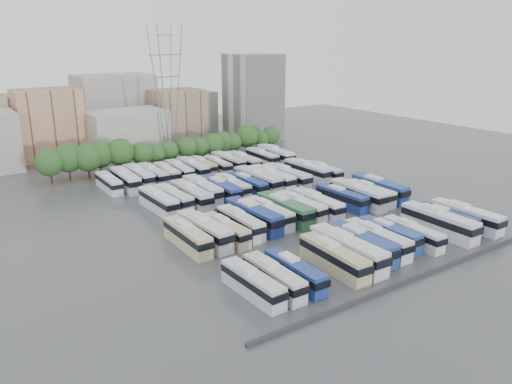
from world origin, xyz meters
TOP-DOWN VIEW (x-y plane):
  - ground at (0.00, 0.00)m, footprint 220.00×220.00m
  - parapet at (0.00, -33.00)m, footprint 56.00×0.50m
  - tree_line at (-4.02, 42.14)m, footprint 65.64×7.98m
  - city_buildings at (-7.46, 71.86)m, footprint 102.00×35.00m
  - apartment_tower at (34.00, 58.00)m, footprint 14.00×14.00m
  - electricity_pylon at (2.00, 50.00)m, footprint 9.00×6.91m
  - bus_r0_s0 at (-21.38, -24.30)m, footprint 2.73×11.20m
  - bus_r0_s1 at (-18.24, -24.45)m, footprint 2.58×11.24m
  - bus_r0_s2 at (-15.00, -24.70)m, footprint 2.50×10.98m
  - bus_r0_s4 at (-8.21, -24.65)m, footprint 3.35×12.66m
  - bus_r0_s5 at (-5.04, -24.07)m, footprint 3.29×13.77m
  - bus_r0_s6 at (-1.63, -23.31)m, footprint 3.16×12.85m
  - bus_r0_s7 at (1.69, -23.39)m, footprint 2.88×12.15m
  - bus_r0_s8 at (5.12, -22.76)m, footprint 2.56×11.19m
  - bus_r0_s9 at (8.32, -24.64)m, footprint 2.83×11.04m
  - bus_r0_s11 at (14.97, -24.48)m, footprint 3.08×13.62m
  - bus_r0_s12 at (18.10, -23.55)m, footprint 2.81×11.41m
  - bus_r0_s13 at (21.36, -25.11)m, footprint 2.88×12.76m
  - bus_r1_s0 at (-21.32, -6.39)m, footprint 2.71×12.15m
  - bus_r1_s1 at (-18.18, -5.90)m, footprint 3.44×13.18m
  - bus_r1_s2 at (-14.99, -7.02)m, footprint 2.95×11.29m
  - bus_r1_s3 at (-11.42, -5.87)m, footprint 2.78×11.77m
  - bus_r1_s4 at (-8.20, -4.87)m, footprint 3.40×13.49m
  - bus_r1_s5 at (-4.96, -4.76)m, footprint 2.63×12.02m
  - bus_r1_s6 at (-1.83, -5.13)m, footprint 3.09×13.20m
  - bus_r1_s7 at (1.69, -5.08)m, footprint 3.08×12.06m
  - bus_r1_s8 at (4.96, -5.93)m, footprint 3.07×12.60m
  - bus_r1_s10 at (11.45, -5.53)m, footprint 3.13×11.92m
  - bus_r1_s11 at (15.05, -6.16)m, footprint 3.16×13.39m
  - bus_r1_s12 at (18.19, -6.32)m, footprint 2.91×11.86m
  - bus_r1_s13 at (21.47, -5.76)m, footprint 3.12×13.27m
  - bus_r2_s1 at (-18.10, 11.77)m, footprint 3.01×12.47m
  - bus_r2_s2 at (-14.98, 12.04)m, footprint 3.10×12.09m
  - bus_r2_s3 at (-11.62, 11.27)m, footprint 2.99×13.17m
  - bus_r2_s4 at (-8.13, 13.30)m, footprint 3.32×13.17m
  - bus_r2_s5 at (-4.96, 11.48)m, footprint 3.14×12.70m
  - bus_r2_s6 at (-1.69, 12.55)m, footprint 3.07×11.90m
  - bus_r2_s7 at (1.73, 12.16)m, footprint 2.79×11.74m
  - bus_r2_s8 at (4.79, 12.78)m, footprint 3.43×13.73m
  - bus_r2_s9 at (8.03, 12.25)m, footprint 3.33×13.46m
  - bus_r2_s10 at (11.44, 11.50)m, footprint 3.40×13.59m
  - bus_r2_s12 at (18.31, 12.88)m, footprint 3.28×13.30m
  - bus_r2_s13 at (21.60, 11.17)m, footprint 2.95×11.36m
  - bus_r3_s0 at (-21.50, 29.44)m, footprint 2.45×11.13m
  - bus_r3_s1 at (-18.07, 29.06)m, footprint 3.09×12.81m
  - bus_r3_s2 at (-14.61, 30.42)m, footprint 2.88×12.49m
  - bus_r3_s3 at (-11.58, 29.95)m, footprint 3.05×12.29m
  - bus_r3_s4 at (-8.14, 30.03)m, footprint 3.01×11.34m
  - bus_r3_s5 at (-5.02, 30.10)m, footprint 3.08×11.81m
  - bus_r3_s6 at (-1.64, 30.02)m, footprint 2.85×12.36m
  - bus_r3_s7 at (1.55, 31.18)m, footprint 2.83×11.21m
  - bus_r3_s8 at (4.89, 29.88)m, footprint 2.84×10.92m
  - bus_r3_s9 at (8.29, 30.51)m, footprint 2.94×12.42m
  - bus_r3_s10 at (11.45, 28.66)m, footprint 2.83×12.38m
  - bus_r3_s12 at (18.07, 30.25)m, footprint 2.81×11.90m
  - bus_r3_s13 at (21.50, 29.21)m, footprint 3.61×13.71m

SIDE VIEW (x-z plane):
  - ground at x=0.00m, z-range 0.00..0.00m
  - parapet at x=0.00m, z-range 0.00..0.50m
  - bus_r3_s8 at x=4.89m, z-range -0.03..3.37m
  - bus_r0_s9 at x=8.32m, z-range -0.03..3.41m
  - bus_r0_s2 at x=-15.00m, z-range -0.03..3.41m
  - bus_r3_s0 at x=-21.50m, z-range -0.03..3.46m
  - bus_r3_s7 at x=1.55m, z-range -0.03..3.46m
  - bus_r0_s0 at x=-21.38m, z-range -0.03..3.46m
  - bus_r0_s8 at x=5.12m, z-range -0.03..3.47m
  - bus_r1_s2 at x=-14.99m, z-range -0.03..3.48m
  - bus_r0_s1 at x=-18.24m, z-range -0.03..3.48m
  - bus_r3_s4 at x=-8.14m, z-range -0.03..3.49m
  - bus_r2_s13 at x=21.60m, z-range -0.03..3.50m
  - bus_r0_s12 at x=18.10m, z-range -0.03..3.53m
  - bus_r2_s7 at x=1.73m, z-range -0.03..3.63m
  - bus_r3_s5 at x=-5.02m, z-range -0.03..3.64m
  - bus_r1_s3 at x=-11.42m, z-range -0.03..3.65m
  - bus_r1_s12 at x=18.19m, z-range -0.03..3.67m
  - bus_r2_s6 at x=-1.69m, z-range -0.03..3.67m
  - bus_r1_s10 at x=11.45m, z-range -0.03..3.67m
  - bus_r3_s12 at x=18.07m, z-range -0.03..3.69m
  - bus_r1_s7 at x=1.69m, z-range -0.03..3.72m
  - bus_r2_s2 at x=-14.98m, z-range -0.03..3.73m
  - bus_r1_s5 at x=-4.96m, z-range -0.03..3.74m
  - bus_r0_s7 at x=1.69m, z-range -0.03..3.76m
  - bus_r1_s0 at x=-21.32m, z-range -0.03..3.77m
  - bus_r3_s3 at x=-11.58m, z-range -0.03..3.80m
  - bus_r3_s6 at x=-1.64m, z-range -0.04..3.83m
  - bus_r3_s10 at x=11.45m, z-range -0.04..3.84m
  - bus_r3_s9 at x=8.29m, z-range -0.04..3.85m
  - bus_r2_s1 at x=-18.10m, z-range -0.04..3.86m
  - bus_r3_s2 at x=-14.61m, z-range -0.04..3.87m
  - bus_r1_s8 at x=4.96m, z-range -0.04..3.90m
  - bus_r0_s4 at x=-8.21m, z-range -0.04..3.90m
  - bus_r2_s5 at x=-4.96m, z-range -0.04..3.92m
  - bus_r0_s13 at x=21.36m, z-range -0.04..3.96m
  - bus_r3_s1 at x=-18.07m, z-range -0.04..3.96m
  - bus_r0_s6 at x=-1.63m, z-range -0.04..3.97m
  - bus_r1_s1 at x=-18.18m, z-range -0.04..4.06m
  - bus_r2_s4 at x=-8.13m, z-range -0.04..4.07m
  - bus_r2_s3 at x=-11.62m, z-range -0.04..4.09m
  - bus_r1_s6 at x=-1.83m, z-range -0.04..4.09m
  - bus_r2_s12 at x=18.31m, z-range -0.04..4.11m
  - bus_r1_s13 at x=21.47m, z-range -0.04..4.11m
  - bus_r1_s11 at x=15.05m, z-range -0.04..4.15m
  - bus_r2_s9 at x=8.03m, z-range -0.04..4.16m
  - bus_r1_s4 at x=-8.20m, z-range -0.04..4.16m
  - bus_r2_s10 at x=11.44m, z-range -0.04..4.20m
  - bus_r3_s13 at x=21.50m, z-range -0.04..4.22m
  - bus_r0_s11 at x=14.97m, z-range -0.04..4.23m
  - bus_r2_s8 at x=4.79m, z-range -0.04..4.24m
  - bus_r0_s5 at x=-5.04m, z-range -0.04..4.26m
  - tree_line at x=-4.02m, z-range 0.31..8.68m
  - city_buildings at x=-7.46m, z-range -2.13..17.87m
  - apartment_tower at x=34.00m, z-range 0.00..26.00m
  - electricity_pylon at x=2.00m, z-range 1.75..35.57m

